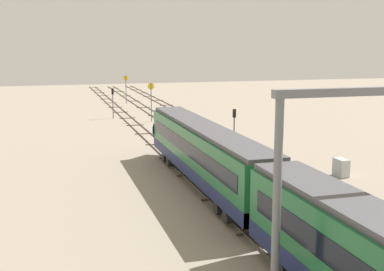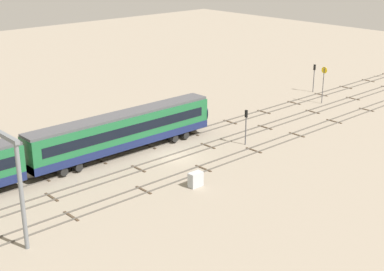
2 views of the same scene
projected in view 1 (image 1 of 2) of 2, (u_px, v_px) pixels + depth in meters
The scene contains 9 objects.
ground_plane at pixel (242, 172), 44.45m from camera, with size 205.52×205.52×0.00m, color gray.
track_near_foreground at pixel (290, 167), 45.72m from camera, with size 189.52×2.40×0.16m.
track_second_near at pixel (242, 171), 44.44m from camera, with size 189.52×2.40×0.16m.
track_with_train at pixel (191, 175), 43.15m from camera, with size 189.52×2.40×0.16m.
speed_sign_near_foreground at pixel (151, 96), 72.70m from camera, with size 0.14×0.97×5.62m.
speed_sign_mid_trackside at pixel (126, 85), 94.72m from camera, with size 0.14×0.96×5.30m.
signal_light_trackside_approach at pixel (234, 123), 53.18m from camera, with size 0.31×0.32×4.38m.
signal_light_trackside_departure at pixel (113, 99), 75.83m from camera, with size 0.31×0.32×4.55m.
relay_cabinet at pixel (341, 168), 42.79m from camera, with size 1.50×0.82×1.52m.
Camera 1 is at (-40.26, 16.17, 11.11)m, focal length 47.12 mm.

